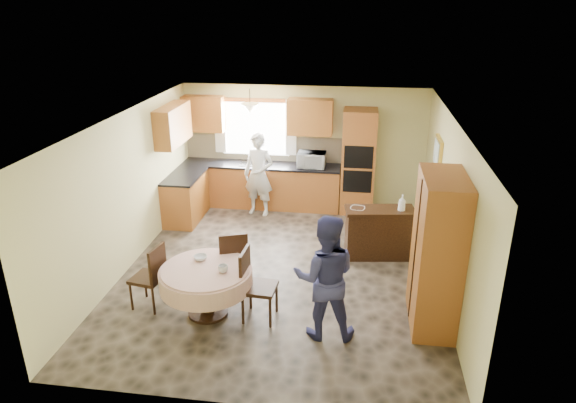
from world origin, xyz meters
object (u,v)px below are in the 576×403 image
Objects in this scene: chair_right at (254,281)px; person_dining at (325,277)px; chair_left at (152,274)px; chair_back at (233,259)px; person_sink at (259,174)px; dining_table at (206,279)px; oven_tower at (358,162)px; sideboard at (379,234)px; cupboard at (437,253)px.

chair_right is 1.05m from person_dining.
chair_left is 2.49m from person_dining.
chair_back is 0.60× the size of person_sink.
dining_table is 0.75× the size of person_dining.
chair_right is (0.43, -0.60, 0.01)m from chair_back.
chair_right is at bearing -67.72° from person_sink.
person_sink is 1.00× the size of person_dining.
chair_back is 0.73m from chair_right.
dining_table is at bearing 95.27° from chair_left.
dining_table is 1.32× the size of chair_left.
oven_tower reaches higher than chair_left.
chair_back is 1.66m from person_dining.
chair_left is at bearing -155.87° from sideboard.
person_sink is at bearing 176.83° from chair_left.
sideboard is at bearing -166.36° from chair_back.
cupboard reaches higher than sideboard.
chair_back is at bearing 127.56° from chair_left.
person_dining is at bearing -161.29° from cupboard.
oven_tower reaches higher than sideboard.
chair_back is at bearing -73.77° from person_sink.
person_dining is (1.41, -0.84, 0.29)m from chair_back.
cupboard is 1.25× the size of person_sink.
chair_back is (1.04, 0.54, 0.02)m from chair_left.
sideboard is 2.05m from cupboard.
oven_tower is at bearing -14.37° from chair_right.
oven_tower is 1.25× the size of person_dining.
person_sink reaches higher than sideboard.
oven_tower is 3.90m from chair_back.
cupboard is at bearing -80.49° from chair_right.
sideboard is (0.40, -1.97, -0.65)m from oven_tower.
chair_back is 3.03m from person_sink.
oven_tower is at bearing 93.45° from sideboard.
chair_left is 0.57× the size of person_dining.
chair_left is 3.66m from person_sink.
oven_tower is 4.89m from chair_left.
person_sink is (0.03, 3.62, 0.28)m from dining_table.
cupboard reaches higher than person_dining.
oven_tower is 4.30m from person_dining.
oven_tower is 4.54m from dining_table.
chair_right reaches higher than dining_table.
sideboard is 1.12× the size of chair_right.
chair_right is (-1.33, -4.04, -0.49)m from oven_tower.
chair_left is 0.57× the size of person_sink.
person_sink reaches higher than chair_left.
chair_left is (-2.80, -3.98, -0.53)m from oven_tower.
cupboard is at bearing -35.67° from person_sink.
cupboard is at bearing -77.89° from sideboard.
person_sink is (-0.63, 3.61, 0.28)m from chair_right.
cupboard is (1.07, -3.80, -0.01)m from oven_tower.
sideboard is at bearing -20.81° from person_sink.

